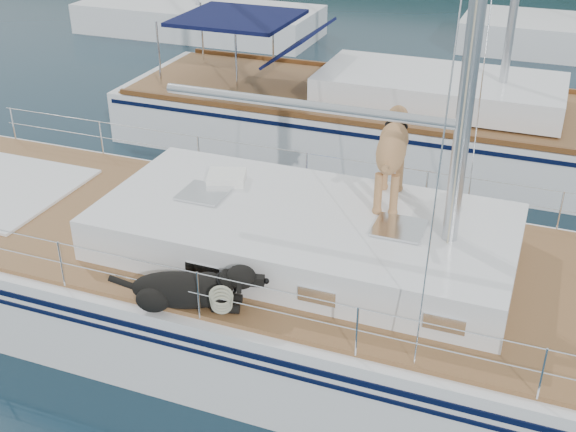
% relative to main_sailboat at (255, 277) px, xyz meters
% --- Properties ---
extents(ground, '(120.00, 120.00, 0.00)m').
position_rel_main_sailboat_xyz_m(ground, '(-0.10, 0.00, -0.68)').
color(ground, black).
rests_on(ground, ground).
extents(main_sailboat, '(12.00, 3.94, 14.01)m').
position_rel_main_sailboat_xyz_m(main_sailboat, '(0.00, 0.00, 0.00)').
color(main_sailboat, white).
rests_on(main_sailboat, ground).
extents(neighbor_sailboat, '(11.00, 3.50, 13.30)m').
position_rel_main_sailboat_xyz_m(neighbor_sailboat, '(0.10, 6.58, -0.06)').
color(neighbor_sailboat, white).
rests_on(neighbor_sailboat, ground).
extents(bg_boat_west, '(8.00, 3.00, 11.65)m').
position_rel_main_sailboat_xyz_m(bg_boat_west, '(-8.10, 14.00, -0.24)').
color(bg_boat_west, white).
rests_on(bg_boat_west, ground).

